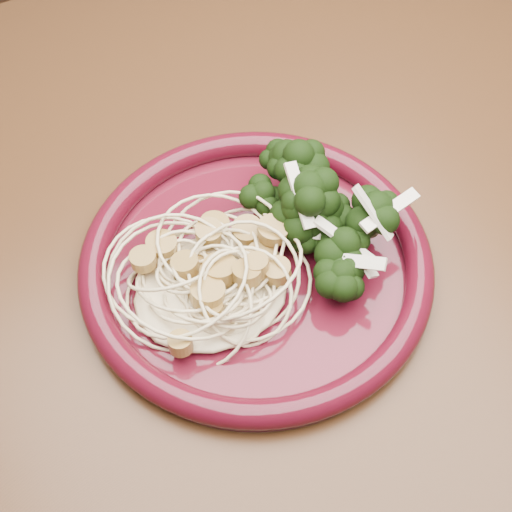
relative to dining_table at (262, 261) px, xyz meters
name	(u,v)px	position (x,y,z in m)	size (l,w,h in m)	color
dining_table	(262,261)	(0.00, 0.00, 0.00)	(1.20, 0.80, 0.75)	#472814
dinner_plate	(256,263)	(-0.04, -0.07, 0.11)	(0.34, 0.34, 0.02)	#480D19
spaghetti_pile	(211,285)	(-0.09, -0.07, 0.12)	(0.13, 0.11, 0.03)	beige
scallop_cluster	(208,258)	(-0.09, -0.07, 0.16)	(0.13, 0.13, 0.04)	#A47E39
broccoli_pile	(309,213)	(0.01, -0.06, 0.13)	(0.09, 0.15, 0.05)	black
onion_garnish	(311,187)	(0.01, -0.06, 0.16)	(0.07, 0.10, 0.05)	silver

